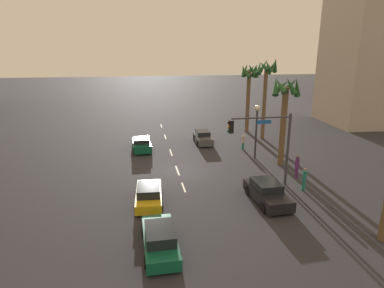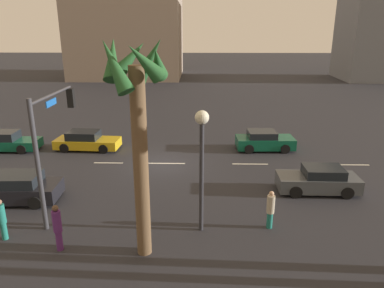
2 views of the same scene
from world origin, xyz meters
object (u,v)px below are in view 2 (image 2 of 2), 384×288
object	(u,v)px
pedestrian_0	(270,209)
pedestrian_1	(2,218)
traffic_signal	(52,131)
car_4	(5,142)
car_3	(264,141)
palm_tree_1	(137,107)
car_0	(14,189)
pedestrian_2	(57,226)
car_2	(87,141)
streetlamp	(202,147)
car_1	(319,180)

from	to	relation	value
pedestrian_0	pedestrian_1	size ratio (longest dim) A/B	0.97
traffic_signal	car_4	bearing A→B (deg)	-50.40
car_3	palm_tree_1	xyz separation A→B (m)	(6.65, 12.42, 5.01)
car_0	car_3	xyz separation A→B (m)	(-13.67, -8.27, -0.02)
car_3	traffic_signal	bearing A→B (deg)	39.46
car_4	pedestrian_2	distance (m)	14.41
car_2	car_3	world-z (taller)	car_3
traffic_signal	pedestrian_1	size ratio (longest dim) A/B	3.19
palm_tree_1	car_4	bearing A→B (deg)	-45.86
car_4	streetlamp	bearing A→B (deg)	143.27
traffic_signal	car_1	bearing A→B (deg)	-170.01
car_2	car_4	xyz separation A→B (m)	(5.66, 0.34, 0.01)
car_0	car_2	distance (m)	8.14
car_1	car_2	world-z (taller)	car_1
streetlamp	pedestrian_2	world-z (taller)	streetlamp
traffic_signal	streetlamp	world-z (taller)	traffic_signal
car_2	pedestrian_2	xyz separation A→B (m)	(-2.60, 12.14, 0.41)
car_0	pedestrian_2	bearing A→B (deg)	132.67
car_3	car_0	bearing A→B (deg)	31.15
car_4	car_0	bearing A→B (deg)	120.21
car_2	pedestrian_2	world-z (taller)	pedestrian_2
car_1	pedestrian_2	distance (m)	12.80
car_0	pedestrian_1	world-z (taller)	pedestrian_1
car_3	pedestrian_1	world-z (taller)	pedestrian_1
traffic_signal	pedestrian_0	world-z (taller)	traffic_signal
car_4	palm_tree_1	size ratio (longest dim) A/B	0.58
traffic_signal	car_3	bearing A→B (deg)	-140.54
car_2	pedestrian_1	distance (m)	11.46
car_2	pedestrian_0	distance (m)	15.08
car_0	car_4	size ratio (longest dim) A/B	0.99
pedestrian_0	pedestrian_1	xyz separation A→B (m)	(10.89, 1.13, 0.04)
car_0	streetlamp	xyz separation A→B (m)	(-9.22, 2.51, 3.06)
pedestrian_1	streetlamp	bearing A→B (deg)	-173.67
car_4	traffic_signal	size ratio (longest dim) A/B	0.82
car_0	pedestrian_2	distance (m)	5.57
car_3	traffic_signal	size ratio (longest dim) A/B	0.72
car_0	car_4	distance (m)	8.93
car_0	pedestrian_1	distance (m)	3.64
car_3	streetlamp	bearing A→B (deg)	67.53
car_0	car_1	xyz separation A→B (m)	(-15.33, -1.39, -0.01)
palm_tree_1	car_3	bearing A→B (deg)	-118.15
car_1	streetlamp	size ratio (longest dim) A/B	0.80
car_3	streetlamp	distance (m)	12.06
car_0	car_1	size ratio (longest dim) A/B	1.10
car_2	palm_tree_1	xyz separation A→B (m)	(-5.86, 12.21, 5.03)
pedestrian_2	car_1	bearing A→B (deg)	-154.66
pedestrian_0	car_3	bearing A→B (deg)	-98.24
traffic_signal	pedestrian_1	bearing A→B (deg)	62.27
car_4	car_2	bearing A→B (deg)	-176.55
palm_tree_1	streetlamp	bearing A→B (deg)	-143.13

